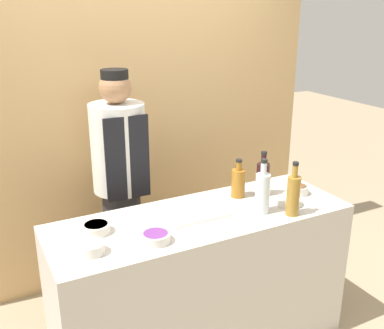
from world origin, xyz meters
The scene contains 13 objects.
cabinet_wall centered at (0.00, 1.14, 1.20)m, with size 3.04×0.18×2.40m.
counter centered at (0.00, 0.00, 0.46)m, with size 1.81×0.63×0.93m.
sauce_bowl_brown centered at (0.72, 0.00, 0.96)m, with size 0.14×0.14×0.06m.
sauce_bowl_green centered at (-0.69, -0.12, 0.96)m, with size 0.13×0.13×0.06m.
sauce_bowl_purple centered at (-0.36, -0.16, 0.95)m, with size 0.16×0.16×0.05m.
sauce_bowl_orange centered at (-0.61, 0.08, 0.95)m, with size 0.16×0.16×0.05m.
sauce_bowl_yellow centered at (0.55, -0.11, 0.95)m, with size 0.15×0.15×0.04m.
cutting_board centered at (-0.03, 0.04, 0.94)m, with size 0.36×0.25×0.02m.
bottle_amber centered at (0.34, 0.14, 1.03)m, with size 0.09×0.09×0.25m.
bottle_wine centered at (0.50, 0.09, 1.04)m, with size 0.08×0.08×0.30m.
bottle_vinegar centered at (0.48, -0.23, 1.06)m, with size 0.08×0.08×0.33m.
bottle_clear centered at (0.34, -0.12, 1.06)m, with size 0.09×0.09×0.34m.
chef_center centered at (-0.26, 0.69, 0.93)m, with size 0.37×0.37×1.71m.
Camera 1 is at (-1.16, -2.10, 2.09)m, focal length 42.00 mm.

